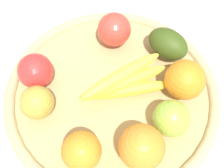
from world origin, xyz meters
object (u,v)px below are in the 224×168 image
at_px(banana_bunch, 124,83).
at_px(apple_0, 114,30).
at_px(orange_1, 84,152).
at_px(apple_2, 35,71).
at_px(avocado, 168,44).
at_px(orange_2, 142,147).
at_px(apple_1, 171,118).
at_px(orange_0, 185,80).
at_px(apple_3, 37,102).

bearing_deg(banana_bunch, apple_0, -152.08).
bearing_deg(orange_1, apple_2, -127.52).
relative_size(apple_2, avocado, 0.78).
height_order(banana_bunch, orange_2, orange_2).
height_order(banana_bunch, apple_1, apple_1).
bearing_deg(apple_0, orange_0, 66.36).
bearing_deg(avocado, banana_bunch, -25.03).
relative_size(orange_1, apple_3, 1.08).
bearing_deg(orange_1, apple_1, 131.79).
height_order(apple_0, orange_1, apple_0).
height_order(banana_bunch, avocado, avocado).
relative_size(banana_bunch, apple_0, 2.39).
height_order(apple_0, orange_0, orange_0).
relative_size(apple_2, apple_1, 1.04).
relative_size(apple_1, orange_2, 0.85).
distance_m(banana_bunch, orange_1, 0.16).
xyz_separation_m(apple_0, orange_0, (0.08, 0.17, 0.00)).
xyz_separation_m(apple_0, apple_3, (0.22, -0.08, -0.00)).
xyz_separation_m(orange_2, apple_3, (-0.02, -0.21, -0.01)).
distance_m(orange_2, apple_3, 0.21).
height_order(orange_1, apple_1, orange_1).
xyz_separation_m(apple_0, apple_2, (0.16, -0.11, -0.00)).
distance_m(banana_bunch, avocado, 0.14).
xyz_separation_m(banana_bunch, apple_3, (0.10, -0.14, 0.01)).
xyz_separation_m(apple_1, orange_2, (0.07, -0.03, 0.01)).
bearing_deg(apple_1, orange_2, -25.73).
relative_size(orange_0, apple_3, 1.23).
bearing_deg(apple_0, banana_bunch, 27.92).
distance_m(apple_1, apple_3, 0.25).
xyz_separation_m(apple_2, orange_2, (0.08, 0.25, 0.00)).
bearing_deg(orange_2, orange_0, 166.06).
height_order(apple_2, apple_3, apple_2).
bearing_deg(apple_2, avocado, 125.07).
xyz_separation_m(avocado, orange_2, (0.24, 0.01, 0.01)).
bearing_deg(orange_2, apple_0, -150.25).
bearing_deg(orange_0, avocado, -146.90).
bearing_deg(apple_2, banana_bunch, 102.53).
height_order(orange_0, apple_1, orange_0).
height_order(orange_2, apple_3, orange_2).
height_order(apple_0, avocado, apple_0).
bearing_deg(orange_2, apple_1, 154.27).
bearing_deg(orange_2, banana_bunch, -148.50).
height_order(banana_bunch, apple_2, apple_2).
distance_m(apple_2, avocado, 0.28).
bearing_deg(banana_bunch, orange_1, -6.71).
height_order(orange_0, apple_2, orange_0).
distance_m(apple_2, apple_1, 0.28).
xyz_separation_m(orange_1, apple_1, (-0.11, 0.13, -0.00)).
relative_size(apple_2, apple_3, 1.10).
height_order(apple_1, apple_3, apple_1).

